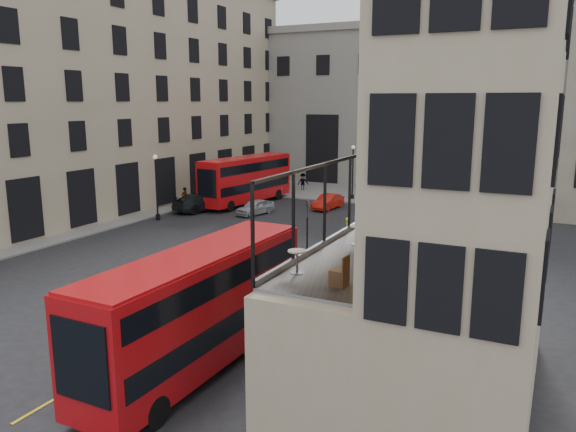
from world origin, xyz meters
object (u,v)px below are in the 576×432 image
at_px(bus_near, 199,303).
at_px(traffic_light_far, 241,177).
at_px(traffic_light_near, 307,224).
at_px(cafe_table_far, 377,214).
at_px(pedestrian_d, 457,197).
at_px(cafe_chair_c, 402,238).
at_px(car_b, 328,202).
at_px(bus_far, 246,178).
at_px(cafe_table_near, 297,258).
at_px(street_lamp_b, 353,176).
at_px(cafe_chair_b, 378,250).
at_px(cafe_table_mid, 357,232).
at_px(pedestrian_b, 303,182).
at_px(cyclist, 348,229).
at_px(street_lamp_a, 157,191).
at_px(bicycle, 330,245).
at_px(pedestrian_e, 185,198).
at_px(pedestrian_c, 397,190).
at_px(cafe_chair_d, 413,224).
at_px(car_a, 255,207).
at_px(cafe_chair_a, 340,277).
at_px(car_c, 201,202).

bearing_deg(bus_near, traffic_light_far, 118.15).
height_order(traffic_light_near, cafe_table_far, cafe_table_far).
height_order(pedestrian_d, cafe_chair_c, cafe_chair_c).
bearing_deg(car_b, bus_far, -168.00).
bearing_deg(cafe_table_near, street_lamp_b, 107.14).
relative_size(pedestrian_d, cafe_chair_b, 2.08).
bearing_deg(pedestrian_d, cafe_table_mid, 148.37).
relative_size(car_b, pedestrian_b, 2.09).
bearing_deg(cyclist, cafe_chair_b, -178.20).
relative_size(street_lamp_a, bicycle, 2.75).
bearing_deg(pedestrian_e, pedestrian_d, 133.12).
relative_size(cafe_table_near, cafe_chair_b, 0.82).
height_order(pedestrian_d, cafe_table_far, cafe_table_far).
bearing_deg(cafe_table_far, bus_far, 130.07).
height_order(bicycle, cafe_chair_b, cafe_chair_b).
height_order(pedestrian_b, pedestrian_c, pedestrian_c).
xyz_separation_m(cafe_chair_c, cafe_chair_d, (-0.21, 2.43, 0.01)).
relative_size(car_b, cafe_chair_c, 4.35).
height_order(car_a, cafe_chair_d, cafe_chair_d).
bearing_deg(cafe_chair_b, street_lamp_b, 110.75).
height_order(street_lamp_a, bus_near, street_lamp_a).
xyz_separation_m(car_b, cafe_chair_d, (13.58, -24.98, 4.23)).
bearing_deg(pedestrian_e, bus_near, 52.02).
bearing_deg(car_a, traffic_light_far, 144.37).
xyz_separation_m(cafe_table_near, cafe_table_mid, (0.49, 3.91, -0.01)).
bearing_deg(car_a, pedestrian_c, 67.87).
xyz_separation_m(bus_near, cafe_chair_a, (6.07, -2.01, 2.43)).
bearing_deg(pedestrian_d, cafe_chair_c, 150.86).
bearing_deg(car_b, traffic_light_near, -66.84).
relative_size(pedestrian_b, pedestrian_d, 1.10).
xyz_separation_m(car_a, pedestrian_e, (-7.14, -0.29, 0.30)).
xyz_separation_m(cyclist, pedestrian_e, (-17.46, 4.99, 0.13)).
distance_m(cafe_table_near, cafe_chair_b, 3.09).
bearing_deg(cafe_chair_d, pedestrian_e, 142.21).
bearing_deg(pedestrian_d, street_lamp_a, 94.14).
bearing_deg(car_a, pedestrian_d, 50.78).
xyz_separation_m(cyclist, cafe_table_far, (6.39, -14.34, 4.27)).
distance_m(car_c, cyclist, 16.02).
distance_m(car_a, cafe_table_mid, 28.85).
height_order(cafe_chair_b, cafe_chair_d, cafe_chair_d).
distance_m(street_lamp_b, cafe_table_mid, 35.56).
bearing_deg(car_b, cafe_table_far, -58.72).
xyz_separation_m(car_a, cafe_chair_d, (18.25, -19.98, 4.24)).
relative_size(cafe_table_mid, cafe_table_far, 0.90).
distance_m(street_lamp_a, pedestrian_c, 23.54).
height_order(car_b, pedestrian_c, pedestrian_c).
bearing_deg(street_lamp_b, pedestrian_c, 30.04).
bearing_deg(cafe_chair_b, street_lamp_a, 142.26).
xyz_separation_m(street_lamp_a, cafe_chair_a, (24.04, -21.85, 2.47)).
relative_size(street_lamp_b, bicycle, 2.75).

